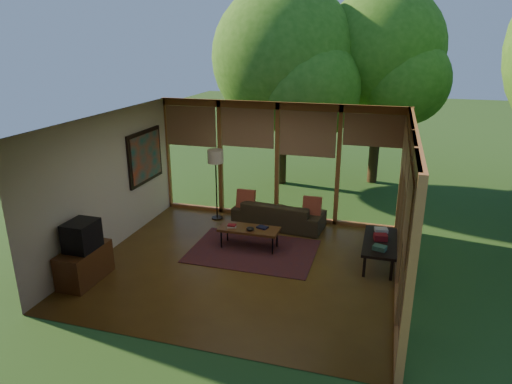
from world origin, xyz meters
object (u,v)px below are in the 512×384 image
(floor_lamp, at_px, (216,160))
(coffee_table, at_px, (249,230))
(side_console, at_px, (380,243))
(sofa, at_px, (279,214))
(television, at_px, (82,236))
(media_cabinet, at_px, (85,265))

(floor_lamp, bearing_deg, coffee_table, -47.36)
(floor_lamp, distance_m, side_console, 4.04)
(sofa, xyz_separation_m, television, (-2.62, -3.31, 0.56))
(television, bearing_deg, sofa, 51.57)
(television, height_order, side_console, television)
(sofa, distance_m, side_console, 2.53)
(television, relative_size, floor_lamp, 0.33)
(media_cabinet, bearing_deg, side_console, 23.36)
(sofa, bearing_deg, side_console, 157.15)
(media_cabinet, distance_m, side_console, 5.31)
(floor_lamp, height_order, coffee_table, floor_lamp)
(media_cabinet, height_order, side_console, media_cabinet)
(floor_lamp, xyz_separation_m, coffee_table, (1.19, -1.29, -1.01))
(media_cabinet, relative_size, coffee_table, 0.83)
(coffee_table, bearing_deg, floor_lamp, 132.64)
(television, xyz_separation_m, coffee_table, (2.32, 2.06, -0.46))
(media_cabinet, xyz_separation_m, coffee_table, (2.34, 2.06, 0.09))
(floor_lamp, distance_m, coffee_table, 2.03)
(side_console, bearing_deg, media_cabinet, -156.64)
(sofa, distance_m, floor_lamp, 1.86)
(side_console, bearing_deg, television, -156.55)
(media_cabinet, relative_size, floor_lamp, 0.61)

